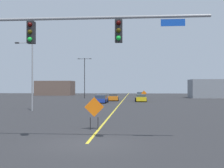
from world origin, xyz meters
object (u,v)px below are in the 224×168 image
object	(u,v)px
car_orange_passing	(113,97)
car_silver_mid	(140,95)
street_lamp_mid_right	(31,72)
construction_sign_right_shoulder	(94,109)
car_blue_distant	(101,99)
construction_sign_median_near	(144,94)
street_lamp_mid_left	(85,75)
car_yellow_approaching	(141,98)
traffic_signal_assembly	(34,42)

from	to	relation	value
car_orange_passing	car_silver_mid	size ratio (longest dim) A/B	1.20
street_lamp_mid_right	car_orange_passing	size ratio (longest dim) A/B	1.67
construction_sign_right_shoulder	car_blue_distant	size ratio (longest dim) A/B	0.50
construction_sign_right_shoulder	car_silver_mid	distance (m)	54.15
car_blue_distant	construction_sign_median_near	bearing A→B (deg)	64.93
street_lamp_mid_left	car_blue_distant	world-z (taller)	street_lamp_mid_left
car_blue_distant	car_orange_passing	bearing A→B (deg)	79.20
street_lamp_mid_right	street_lamp_mid_left	distance (m)	33.36
street_lamp_mid_left	car_blue_distant	xyz separation A→B (m)	(5.96, -17.60, -4.80)
car_yellow_approaching	construction_sign_median_near	bearing A→B (deg)	85.07
street_lamp_mid_right	car_yellow_approaching	size ratio (longest dim) A/B	1.71
traffic_signal_assembly	car_yellow_approaching	xyz separation A→B (m)	(5.98, 37.64, -4.17)
car_silver_mid	car_yellow_approaching	bearing A→B (deg)	-90.99
street_lamp_mid_left	car_orange_passing	world-z (taller)	street_lamp_mid_left
car_silver_mid	car_blue_distant	world-z (taller)	car_silver_mid
street_lamp_mid_right	construction_sign_median_near	size ratio (longest dim) A/B	4.15
traffic_signal_assembly	car_orange_passing	distance (m)	40.63
street_lamp_mid_left	street_lamp_mid_right	bearing A→B (deg)	-89.95
traffic_signal_assembly	construction_sign_right_shoulder	size ratio (longest dim) A/B	6.25
traffic_signal_assembly	car_silver_mid	distance (m)	58.72
traffic_signal_assembly	street_lamp_mid_right	bearing A→B (deg)	111.48
construction_sign_right_shoulder	car_orange_passing	size ratio (longest dim) A/B	0.44
street_lamp_mid_left	car_silver_mid	size ratio (longest dim) A/B	2.43
traffic_signal_assembly	car_silver_mid	world-z (taller)	traffic_signal_assembly
street_lamp_mid_left	traffic_signal_assembly	bearing A→B (deg)	-82.42
construction_sign_median_near	street_lamp_mid_left	bearing A→B (deg)	175.33
construction_sign_right_shoulder	car_yellow_approaching	xyz separation A→B (m)	(3.70, 33.41, -0.66)
car_silver_mid	car_blue_distant	xyz separation A→B (m)	(-7.07, -25.55, -0.00)
car_orange_passing	traffic_signal_assembly	bearing A→B (deg)	-91.05
car_orange_passing	car_yellow_approaching	world-z (taller)	car_orange_passing
traffic_signal_assembly	car_blue_distant	distance (m)	32.95
construction_sign_right_shoulder	car_orange_passing	distance (m)	36.21
street_lamp_mid_right	street_lamp_mid_left	bearing A→B (deg)	90.05
car_silver_mid	traffic_signal_assembly	bearing A→B (deg)	-96.21
street_lamp_mid_left	construction_sign_right_shoulder	world-z (taller)	street_lamp_mid_left
street_lamp_mid_right	car_blue_distant	xyz separation A→B (m)	(5.93, 15.74, -3.67)
traffic_signal_assembly	car_blue_distant	size ratio (longest dim) A/B	3.10
construction_sign_right_shoulder	car_yellow_approaching	world-z (taller)	construction_sign_right_shoulder
construction_sign_median_near	car_orange_passing	bearing A→B (deg)	-125.48
construction_sign_right_shoulder	construction_sign_median_near	distance (m)	45.16
street_lamp_mid_left	car_orange_passing	distance (m)	13.23
street_lamp_mid_left	car_yellow_approaching	world-z (taller)	street_lamp_mid_left
construction_sign_right_shoulder	car_orange_passing	xyz separation A→B (m)	(-1.54, 36.18, -0.63)
construction_sign_right_shoulder	street_lamp_mid_left	bearing A→B (deg)	101.03
traffic_signal_assembly	car_yellow_approaching	distance (m)	38.34
street_lamp_mid_right	car_orange_passing	distance (m)	24.89
traffic_signal_assembly	construction_sign_median_near	world-z (taller)	traffic_signal_assembly
street_lamp_mid_right	construction_sign_median_near	xyz separation A→B (m)	(13.64, 32.22, -3.14)
car_silver_mid	car_blue_distant	size ratio (longest dim) A/B	0.94
construction_sign_median_near	car_orange_passing	distance (m)	10.75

